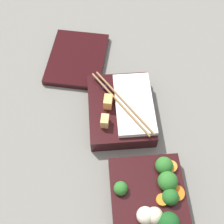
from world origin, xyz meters
TOP-DOWN VIEW (x-y plane):
  - ground_plane at (0.00, 0.00)m, footprint 3.00×3.00m
  - bento_tray_vegetable at (-0.12, -0.03)m, footprint 0.19×0.15m
  - bento_tray_rice at (0.11, 0.00)m, footprint 0.19×0.15m
  - bento_lid at (0.29, 0.11)m, footprint 0.22×0.19m

SIDE VIEW (x-z plane):
  - ground_plane at x=0.00m, z-range 0.00..0.00m
  - bento_lid at x=0.29m, z-range 0.00..0.02m
  - bento_tray_rice at x=0.11m, z-range -0.01..0.06m
  - bento_tray_vegetable at x=-0.12m, z-range -0.01..0.06m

